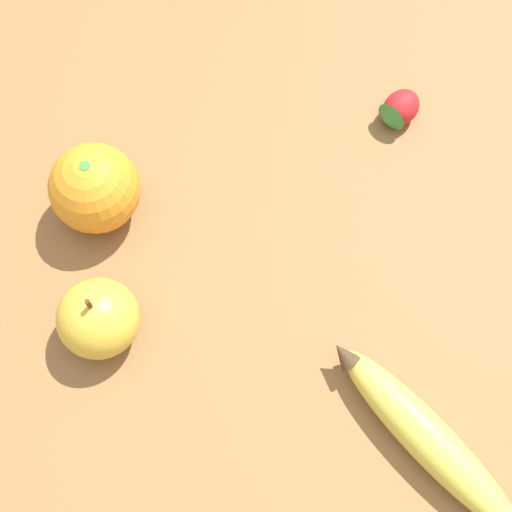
{
  "coord_description": "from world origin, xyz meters",
  "views": [
    {
      "loc": [
        -0.12,
        0.17,
        0.64
      ],
      "look_at": [
        0.13,
        0.09,
        0.03
      ],
      "focal_mm": 50.0,
      "sensor_mm": 36.0,
      "label": 1
    }
  ],
  "objects_px": {
    "orange": "(95,188)",
    "strawberry": "(399,110)",
    "apple": "(98,318)",
    "banana": "(422,439)"
  },
  "relations": [
    {
      "from": "orange",
      "to": "apple",
      "type": "distance_m",
      "value": 0.13
    },
    {
      "from": "orange",
      "to": "strawberry",
      "type": "bearing_deg",
      "value": -87.41
    },
    {
      "from": "orange",
      "to": "apple",
      "type": "relative_size",
      "value": 1.09
    },
    {
      "from": "banana",
      "to": "orange",
      "type": "distance_m",
      "value": 0.37
    },
    {
      "from": "banana",
      "to": "strawberry",
      "type": "relative_size",
      "value": 3.57
    },
    {
      "from": "banana",
      "to": "orange",
      "type": "height_order",
      "value": "orange"
    },
    {
      "from": "orange",
      "to": "strawberry",
      "type": "height_order",
      "value": "orange"
    },
    {
      "from": "orange",
      "to": "apple",
      "type": "xyz_separation_m",
      "value": [
        -0.12,
        0.02,
        -0.01
      ]
    },
    {
      "from": "strawberry",
      "to": "apple",
      "type": "xyz_separation_m",
      "value": [
        -0.14,
        0.34,
        0.02
      ]
    },
    {
      "from": "banana",
      "to": "apple",
      "type": "relative_size",
      "value": 2.6
    }
  ]
}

